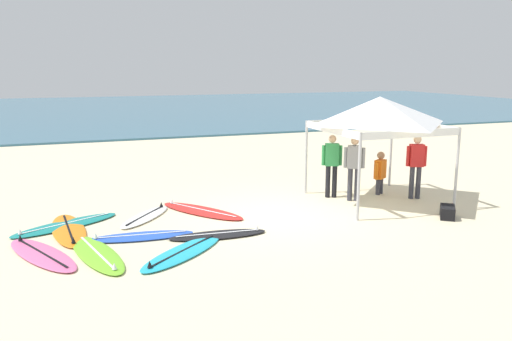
# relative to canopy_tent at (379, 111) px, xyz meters

# --- Properties ---
(ground_plane) EXTENTS (80.00, 80.00, 0.00)m
(ground_plane) POSITION_rel_canopy_tent_xyz_m (-3.00, -0.39, -2.39)
(ground_plane) COLOR beige
(sea) EXTENTS (80.00, 36.00, 0.10)m
(sea) POSITION_rel_canopy_tent_xyz_m (-3.00, 31.69, -2.34)
(sea) COLOR #386B84
(sea) RESTS_ON ground
(canopy_tent) EXTENTS (2.89, 2.89, 2.75)m
(canopy_tent) POSITION_rel_canopy_tent_xyz_m (0.00, 0.00, 0.00)
(canopy_tent) COLOR #B7B7BC
(canopy_tent) RESTS_ON ground
(surfboard_blue) EXTENTS (2.24, 0.80, 0.19)m
(surfboard_blue) POSITION_rel_canopy_tent_xyz_m (-6.29, -0.91, -2.35)
(surfboard_blue) COLOR blue
(surfboard_blue) RESTS_ON ground
(surfboard_black) EXTENTS (2.11, 0.72, 0.19)m
(surfboard_black) POSITION_rel_canopy_tent_xyz_m (-4.74, -1.38, -2.35)
(surfboard_black) COLOR black
(surfboard_black) RESTS_ON ground
(surfboard_red) EXTENTS (1.95, 2.47, 0.19)m
(surfboard_red) POSITION_rel_canopy_tent_xyz_m (-4.61, 0.52, -2.35)
(surfboard_red) COLOR red
(surfboard_red) RESTS_ON ground
(surfboard_white) EXTENTS (1.63, 1.87, 0.19)m
(surfboard_white) POSITION_rel_canopy_tent_xyz_m (-5.98, 0.50, -2.35)
(surfboard_white) COLOR white
(surfboard_white) RESTS_ON ground
(surfboard_pink) EXTENTS (1.65, 2.49, 0.19)m
(surfboard_pink) POSITION_rel_canopy_tent_xyz_m (-8.18, -1.34, -2.35)
(surfboard_pink) COLOR pink
(surfboard_pink) RESTS_ON ground
(surfboard_teal) EXTENTS (2.52, 1.73, 0.19)m
(surfboard_teal) POSITION_rel_canopy_tent_xyz_m (-7.75, 0.47, -2.35)
(surfboard_teal) COLOR #19847F
(surfboard_teal) RESTS_ON ground
(surfboard_lime) EXTENTS (1.21, 2.52, 0.19)m
(surfboard_lime) POSITION_rel_canopy_tent_xyz_m (-7.20, -1.69, -2.35)
(surfboard_lime) COLOR #7AD12D
(surfboard_lime) RESTS_ON ground
(surfboard_orange) EXTENTS (0.89, 2.57, 0.19)m
(surfboard_orange) POSITION_rel_canopy_tent_xyz_m (-7.69, 0.06, -2.35)
(surfboard_orange) COLOR orange
(surfboard_orange) RESTS_ON ground
(surfboard_cyan) EXTENTS (2.19, 2.01, 0.19)m
(surfboard_cyan) POSITION_rel_canopy_tent_xyz_m (-5.66, -2.15, -2.35)
(surfboard_cyan) COLOR #23B2CC
(surfboard_cyan) RESTS_ON ground
(person_red) EXTENTS (0.52, 0.33, 1.71)m
(person_red) POSITION_rel_canopy_tent_xyz_m (1.12, -0.15, -1.40)
(person_red) COLOR #383842
(person_red) RESTS_ON ground
(person_grey) EXTENTS (0.48, 0.37, 1.71)m
(person_grey) POSITION_rel_canopy_tent_xyz_m (-0.56, 0.21, -1.40)
(person_grey) COLOR #383842
(person_grey) RESTS_ON ground
(person_green) EXTENTS (0.52, 0.34, 1.71)m
(person_green) POSITION_rel_canopy_tent_xyz_m (-0.93, 0.74, -1.40)
(person_green) COLOR black
(person_green) RESTS_ON ground
(person_orange) EXTENTS (0.47, 0.38, 1.20)m
(person_orange) POSITION_rel_canopy_tent_xyz_m (0.51, 0.59, -1.73)
(person_orange) COLOR #383842
(person_orange) RESTS_ON ground
(gear_bag_near_tent) EXTENTS (0.62, 0.67, 0.28)m
(gear_bag_near_tent) POSITION_rel_canopy_tent_xyz_m (0.71, -1.94, -2.25)
(gear_bag_near_tent) COLOR black
(gear_bag_near_tent) RESTS_ON ground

